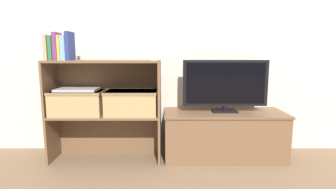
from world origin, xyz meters
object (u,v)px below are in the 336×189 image
(laptop, at_px, (77,90))
(book_tan, at_px, (48,48))
(tv, at_px, (225,84))
(book_forest, at_px, (53,48))
(book_plum, at_px, (57,46))
(book_mustard, at_px, (61,48))
(book_skyblue, at_px, (65,48))
(storage_basket_left, at_px, (78,102))
(baby_monitor, at_px, (153,55))
(book_navy, at_px, (70,46))
(tv_stand, at_px, (223,134))
(storage_basket_right, at_px, (131,102))

(laptop, bearing_deg, book_tan, -170.78)
(tv, xyz_separation_m, book_forest, (-1.47, -0.10, 0.31))
(book_plum, distance_m, book_mustard, 0.04)
(book_skyblue, bearing_deg, storage_basket_left, 26.24)
(book_tan, distance_m, baby_monitor, 0.87)
(book_forest, bearing_deg, laptop, 11.03)
(book_tan, xyz_separation_m, book_mustard, (0.11, 0.00, -0.00))
(storage_basket_left, bearing_deg, tv, 2.96)
(tv, bearing_deg, storage_basket_left, -177.04)
(book_forest, height_order, laptop, book_forest)
(baby_monitor, bearing_deg, laptop, -178.70)
(book_tan, relative_size, storage_basket_left, 0.47)
(baby_monitor, bearing_deg, book_navy, -175.94)
(book_mustard, bearing_deg, book_skyblue, 0.00)
(tv_stand, bearing_deg, book_skyblue, -175.70)
(book_skyblue, bearing_deg, laptop, 26.24)
(baby_monitor, bearing_deg, book_skyblue, -176.16)
(book_tan, xyz_separation_m, storage_basket_right, (0.68, 0.03, -0.46))
(book_tan, height_order, laptop, book_tan)
(book_skyblue, xyz_separation_m, storage_basket_left, (0.07, 0.03, -0.46))
(book_mustard, xyz_separation_m, baby_monitor, (0.76, 0.05, -0.05))
(tv_stand, xyz_separation_m, baby_monitor, (-0.63, -0.05, 0.72))
(book_forest, xyz_separation_m, book_navy, (0.15, 0.00, 0.02))
(book_skyblue, relative_size, baby_monitor, 1.64)
(tv_stand, relative_size, storage_basket_left, 2.43)
(book_tan, height_order, book_mustard, book_tan)
(baby_monitor, height_order, laptop, baby_monitor)
(book_mustard, distance_m, storage_basket_left, 0.47)
(laptop, bearing_deg, storage_basket_left, 180.00)
(tv_stand, distance_m, book_plum, 1.64)
(book_tan, xyz_separation_m, book_skyblue, (0.14, 0.00, -0.00))
(book_plum, distance_m, book_navy, 0.11)
(book_mustard, bearing_deg, book_navy, 0.00)
(storage_basket_left, bearing_deg, book_navy, -130.19)
(tv_stand, relative_size, book_skyblue, 5.30)
(book_mustard, relative_size, baby_monitor, 1.64)
(baby_monitor, relative_size, storage_basket_left, 0.28)
(tv_stand, height_order, book_navy, book_navy)
(book_skyblue, bearing_deg, storage_basket_right, 3.63)
(tv, bearing_deg, storage_basket_right, -175.37)
(tv_stand, distance_m, laptop, 1.36)
(tv_stand, bearing_deg, book_plum, -175.90)
(tv_stand, xyz_separation_m, book_skyblue, (-1.36, -0.10, 0.78))
(book_plum, relative_size, book_navy, 0.98)
(tv, relative_size, storage_basket_right, 1.69)
(storage_basket_left, xyz_separation_m, laptop, (0.00, 0.00, 0.11))
(storage_basket_left, height_order, storage_basket_right, same)
(storage_basket_left, bearing_deg, baby_monitor, 1.30)
(tv, bearing_deg, book_mustard, -175.86)
(book_tan, xyz_separation_m, book_forest, (0.04, 0.00, -0.00))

